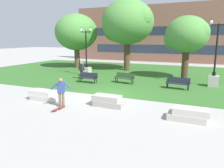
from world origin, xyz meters
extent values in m
plane|color=#A3A09B|center=(0.00, 0.00, 0.00)|extent=(140.00, 140.00, 0.00)
cube|color=#336628|center=(0.00, 10.00, 0.01)|extent=(40.00, 20.00, 0.02)
cube|color=#BCB7B2|center=(-3.11, -2.51, 0.16)|extent=(1.80, 0.90, 0.32)
cube|color=beige|center=(-3.29, -2.51, 0.48)|extent=(1.66, 0.83, 0.32)
cube|color=#9E9991|center=(1.28, -2.06, 0.16)|extent=(1.80, 0.90, 0.32)
cube|color=#A6A098|center=(1.11, -2.06, 0.48)|extent=(1.66, 0.83, 0.32)
cube|color=#B2ADA3|center=(5.67, -2.61, 0.16)|extent=(1.80, 0.90, 0.32)
cube|color=#BBB6AB|center=(5.84, -2.61, 0.48)|extent=(1.66, 0.83, 0.32)
cylinder|color=brown|center=(-1.10, -3.29, 0.43)|extent=(0.15, 0.15, 0.86)
cylinder|color=brown|center=(-1.29, -3.34, 0.43)|extent=(0.15, 0.15, 0.86)
cube|color=#334784|center=(-1.19, -3.32, 1.16)|extent=(0.45, 0.34, 0.60)
cylinder|color=#334784|center=(-0.94, -3.04, 1.27)|extent=(0.48, 0.23, 0.45)
cylinder|color=#334784|center=(-1.44, -3.59, 1.27)|extent=(0.48, 0.23, 0.45)
sphere|color=#9E7051|center=(-1.19, -3.32, 1.60)|extent=(0.22, 0.22, 0.22)
cube|color=maroon|center=(-1.05, -3.84, 0.09)|extent=(0.24, 0.81, 0.02)
cube|color=maroon|center=(-1.07, -4.28, 0.11)|extent=(0.21, 0.13, 0.06)
cube|color=maroon|center=(-1.02, -3.39, 0.11)|extent=(0.21, 0.13, 0.06)
cylinder|color=silver|center=(-0.95, -4.06, 0.03)|extent=(0.03, 0.06, 0.06)
cylinder|color=silver|center=(-1.17, -4.05, 0.03)|extent=(0.03, 0.06, 0.06)
cylinder|color=silver|center=(-0.93, -3.62, 0.03)|extent=(0.03, 0.06, 0.06)
cylinder|color=silver|center=(-1.15, -3.61, 0.03)|extent=(0.03, 0.06, 0.06)
cube|color=#1E232D|center=(-3.35, 3.42, 0.46)|extent=(1.81, 0.47, 0.05)
cube|color=#1E232D|center=(-3.34, 3.67, 0.69)|extent=(1.80, 0.16, 0.46)
cube|color=black|center=(-4.19, 3.44, 0.58)|extent=(0.07, 0.40, 0.04)
cube|color=black|center=(-2.51, 3.41, 0.58)|extent=(0.07, 0.40, 0.04)
cylinder|color=black|center=(-4.15, 3.28, 0.23)|extent=(0.07, 0.07, 0.41)
cylinder|color=black|center=(-2.55, 3.25, 0.23)|extent=(0.07, 0.07, 0.41)
cylinder|color=black|center=(-4.15, 3.60, 0.23)|extent=(0.07, 0.07, 0.41)
cylinder|color=black|center=(-2.55, 3.57, 0.23)|extent=(0.07, 0.07, 0.41)
cube|color=#284723|center=(-0.27, 4.52, 0.46)|extent=(1.85, 0.70, 0.05)
cube|color=#284723|center=(-0.23, 4.76, 0.69)|extent=(1.80, 0.39, 0.46)
cube|color=black|center=(-1.10, 4.64, 0.58)|extent=(0.12, 0.40, 0.04)
cube|color=black|center=(0.56, 4.39, 0.58)|extent=(0.12, 0.40, 0.04)
cylinder|color=black|center=(-1.08, 4.47, 0.23)|extent=(0.07, 0.07, 0.41)
cylinder|color=black|center=(0.50, 4.24, 0.23)|extent=(0.07, 0.07, 0.41)
cylinder|color=black|center=(-1.03, 4.79, 0.23)|extent=(0.07, 0.07, 0.41)
cylinder|color=black|center=(0.55, 4.56, 0.23)|extent=(0.07, 0.07, 0.41)
cube|color=#1E232D|center=(4.38, 4.03, 0.46)|extent=(1.83, 0.60, 0.05)
cube|color=#1E232D|center=(4.40, 4.28, 0.69)|extent=(1.80, 0.28, 0.46)
cube|color=black|center=(3.54, 4.11, 0.58)|extent=(0.09, 0.40, 0.04)
cube|color=black|center=(5.21, 3.96, 0.58)|extent=(0.09, 0.40, 0.04)
cylinder|color=black|center=(3.57, 3.95, 0.23)|extent=(0.07, 0.07, 0.41)
cylinder|color=black|center=(5.16, 3.80, 0.23)|extent=(0.07, 0.07, 0.41)
cylinder|color=black|center=(3.60, 4.26, 0.23)|extent=(0.07, 0.07, 0.41)
cylinder|color=black|center=(5.19, 4.12, 0.23)|extent=(0.07, 0.07, 0.41)
cube|color=#ADA89E|center=(-5.37, 6.76, 0.47)|extent=(0.80, 0.80, 0.90)
cylinder|color=black|center=(-5.37, 6.76, 1.07)|extent=(0.28, 0.28, 0.30)
cylinder|color=black|center=(-5.37, 6.76, 2.80)|extent=(0.14, 0.14, 3.76)
cube|color=black|center=(-5.37, 6.76, 4.58)|extent=(1.10, 0.08, 0.08)
ellipsoid|color=white|center=(-5.92, 6.76, 4.82)|extent=(0.22, 0.22, 0.36)
cone|color=black|center=(-5.92, 6.76, 5.02)|extent=(0.20, 0.20, 0.13)
ellipsoid|color=white|center=(-4.82, 6.76, 4.82)|extent=(0.22, 0.22, 0.36)
cone|color=black|center=(-4.82, 6.76, 5.02)|extent=(0.20, 0.20, 0.13)
cube|color=#ADA89E|center=(6.95, 6.30, 0.47)|extent=(0.80, 0.80, 0.90)
cylinder|color=black|center=(6.95, 6.30, 1.07)|extent=(0.28, 0.28, 0.30)
cylinder|color=black|center=(6.95, 6.30, 3.00)|extent=(0.14, 0.14, 4.16)
cube|color=black|center=(6.95, 6.30, 4.98)|extent=(1.10, 0.08, 0.08)
ellipsoid|color=white|center=(6.40, 6.30, 5.22)|extent=(0.22, 0.22, 0.36)
cone|color=black|center=(6.40, 6.30, 5.41)|extent=(0.20, 0.20, 0.13)
cylinder|color=#42301E|center=(4.38, 9.06, 1.61)|extent=(0.64, 0.64, 3.18)
ellipsoid|color=#4C893D|center=(4.38, 9.06, 4.32)|extent=(4.07, 4.07, 3.46)
sphere|color=#4C893D|center=(3.26, 9.47, 3.92)|extent=(2.24, 2.24, 2.24)
sphere|color=#4C893D|center=(5.40, 8.65, 4.53)|extent=(2.04, 2.04, 2.04)
cylinder|color=#4C3823|center=(-2.88, 12.48, 2.08)|extent=(0.76, 0.76, 4.13)
ellipsoid|color=#4C893D|center=(-2.88, 12.48, 5.89)|extent=(6.34, 6.34, 5.39)
sphere|color=#4C893D|center=(-4.62, 13.11, 5.26)|extent=(3.49, 3.49, 3.49)
sphere|color=#4C893D|center=(-1.30, 11.84, 6.21)|extent=(3.17, 3.17, 3.17)
cylinder|color=brown|center=(-9.93, 12.09, 1.62)|extent=(0.72, 0.72, 3.20)
ellipsoid|color=#4C893D|center=(-9.93, 12.09, 4.76)|extent=(5.63, 5.63, 4.78)
sphere|color=#4C893D|center=(-11.48, 12.65, 4.20)|extent=(3.09, 3.09, 3.09)
sphere|color=#4C893D|center=(-8.52, 11.52, 5.04)|extent=(2.81, 2.81, 2.81)
cylinder|color=#28282D|center=(-4.71, 4.80, 0.45)|extent=(0.15, 0.15, 0.86)
cylinder|color=#28282D|center=(-4.90, 4.85, 0.45)|extent=(0.15, 0.15, 0.86)
cube|color=#2D2D30|center=(-4.80, 4.83, 1.18)|extent=(0.45, 0.33, 0.60)
cylinder|color=#2D2D30|center=(-4.55, 4.83, 1.21)|extent=(0.25, 0.15, 0.56)
cylinder|color=#2D2D30|center=(-5.06, 4.82, 1.21)|extent=(0.25, 0.15, 0.56)
sphere|color=tan|center=(-4.80, 4.83, 1.62)|extent=(0.22, 0.22, 0.22)
cube|color=brown|center=(-1.05, 24.50, 4.76)|extent=(31.75, 1.00, 9.51)
cube|color=#232D3D|center=(-1.05, 23.98, 2.20)|extent=(23.81, 0.03, 1.40)
cube|color=#232D3D|center=(-1.05, 23.98, 5.20)|extent=(23.81, 0.03, 1.40)
camera|label=1|loc=(6.37, -13.29, 3.89)|focal=35.00mm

